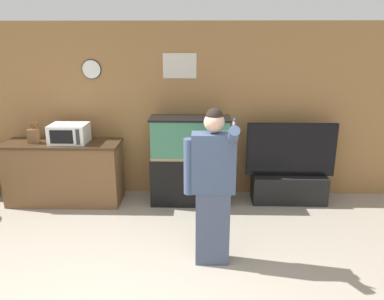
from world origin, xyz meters
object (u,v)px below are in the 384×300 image
object	(u,v)px
microwave	(69,133)
aquarium_on_stand	(190,161)
knife_block	(33,136)
counter_island	(64,172)
person_standing	(212,186)
tv_on_stand	(289,179)

from	to	relation	value
microwave	aquarium_on_stand	bearing A→B (deg)	1.52
aquarium_on_stand	knife_block	bearing A→B (deg)	-178.11
knife_block	microwave	bearing A→B (deg)	3.11
counter_island	microwave	size ratio (longest dim) A/B	3.26
microwave	person_standing	xyz separation A→B (m)	(2.00, -1.50, -0.17)
counter_island	knife_block	distance (m)	0.68
tv_on_stand	person_standing	size ratio (longest dim) A/B	0.76
knife_block	tv_on_stand	size ratio (longest dim) A/B	0.24
person_standing	knife_block	bearing A→B (deg)	149.53
tv_on_stand	person_standing	world-z (taller)	person_standing
knife_block	person_standing	bearing A→B (deg)	-30.47
knife_block	aquarium_on_stand	distance (m)	2.26
microwave	person_standing	bearing A→B (deg)	-36.92
counter_island	tv_on_stand	xyz separation A→B (m)	(3.33, 0.10, -0.11)
knife_block	tv_on_stand	world-z (taller)	knife_block
microwave	knife_block	size ratio (longest dim) A/B	1.68
knife_block	person_standing	world-z (taller)	person_standing
aquarium_on_stand	tv_on_stand	bearing A→B (deg)	2.60
counter_island	person_standing	distance (m)	2.65
microwave	aquarium_on_stand	xyz separation A→B (m)	(1.72, 0.05, -0.41)
person_standing	counter_island	bearing A→B (deg)	144.66
microwave	knife_block	bearing A→B (deg)	-176.89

